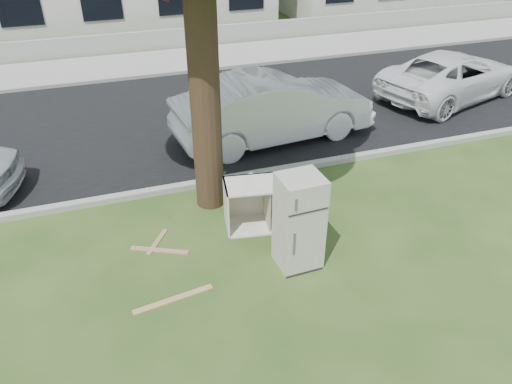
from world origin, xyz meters
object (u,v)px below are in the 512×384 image
object	(u,v)px
cabinet	(257,205)
car_center	(273,108)
fridge	(299,222)
car_right	(452,75)

from	to	relation	value
cabinet	car_center	xyz separation A→B (m)	(1.55, 3.31, 0.34)
fridge	car_center	world-z (taller)	fridge
car_center	car_right	distance (m)	5.82
fridge	cabinet	world-z (taller)	fridge
fridge	car_right	xyz separation A→B (m)	(7.02, 5.41, -0.15)
cabinet	car_right	distance (m)	8.43
fridge	car_center	distance (m)	4.68
cabinet	car_center	distance (m)	3.67
fridge	car_right	distance (m)	8.86
car_center	car_right	bearing A→B (deg)	-86.95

